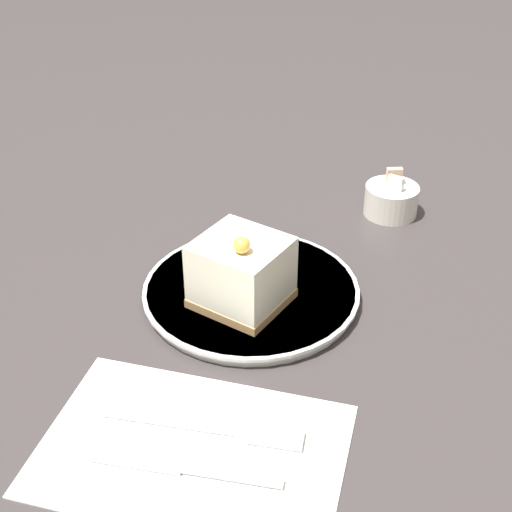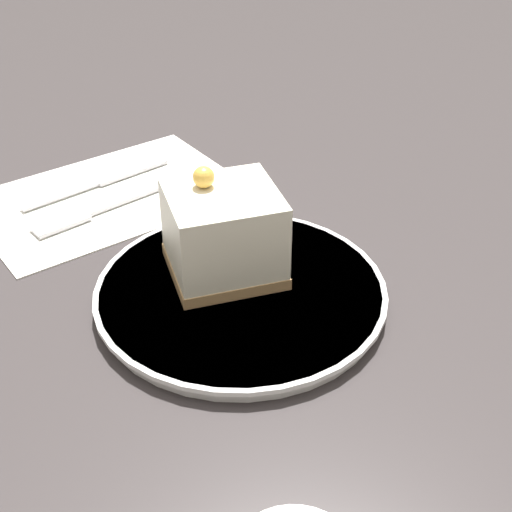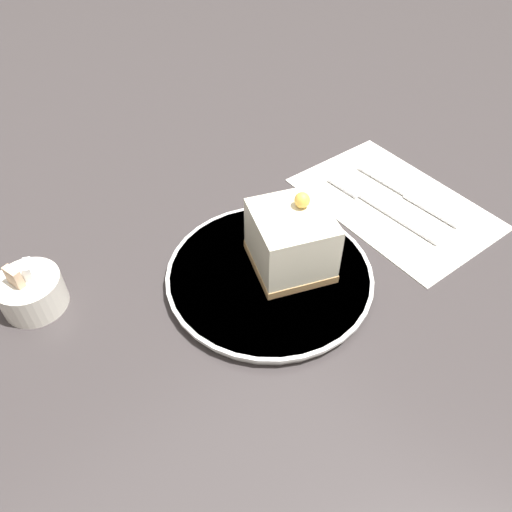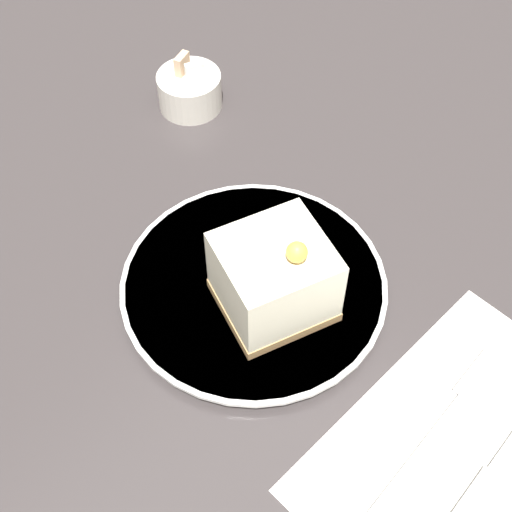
{
  "view_description": "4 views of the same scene",
  "coord_description": "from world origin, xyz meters",
  "px_view_note": "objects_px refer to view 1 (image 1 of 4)",
  "views": [
    {
      "loc": [
        0.58,
        0.13,
        0.47
      ],
      "look_at": [
        -0.05,
        -0.03,
        0.04
      ],
      "focal_mm": 50.0,
      "sensor_mm": 36.0,
      "label": 1
    },
    {
      "loc": [
        -0.41,
        0.24,
        0.36
      ],
      "look_at": [
        -0.04,
        -0.04,
        0.04
      ],
      "focal_mm": 50.0,
      "sensor_mm": 36.0,
      "label": 2
    },
    {
      "loc": [
        -0.28,
        -0.32,
        0.43
      ],
      "look_at": [
        -0.05,
        -0.03,
        0.05
      ],
      "focal_mm": 35.0,
      "sensor_mm": 36.0,
      "label": 3
    },
    {
      "loc": [
        0.22,
        -0.29,
        0.53
      ],
      "look_at": [
        -0.02,
        -0.04,
        0.07
      ],
      "focal_mm": 50.0,
      "sensor_mm": 36.0,
      "label": 4
    }
  ],
  "objects_px": {
    "plate": "(251,292)",
    "cake_slice": "(241,273)",
    "fork": "(220,428)",
    "knife": "(164,465)",
    "sugar_bowl": "(391,200)"
  },
  "relations": [
    {
      "from": "plate",
      "to": "cake_slice",
      "type": "height_order",
      "value": "cake_slice"
    },
    {
      "from": "fork",
      "to": "knife",
      "type": "relative_size",
      "value": 1.07
    },
    {
      "from": "plate",
      "to": "fork",
      "type": "height_order",
      "value": "plate"
    },
    {
      "from": "plate",
      "to": "fork",
      "type": "distance_m",
      "value": 0.2
    },
    {
      "from": "plate",
      "to": "cake_slice",
      "type": "relative_size",
      "value": 2.12
    },
    {
      "from": "fork",
      "to": "sugar_bowl",
      "type": "relative_size",
      "value": 2.59
    },
    {
      "from": "plate",
      "to": "sugar_bowl",
      "type": "distance_m",
      "value": 0.26
    },
    {
      "from": "plate",
      "to": "sugar_bowl",
      "type": "relative_size",
      "value": 3.4
    },
    {
      "from": "knife",
      "to": "sugar_bowl",
      "type": "distance_m",
      "value": 0.49
    },
    {
      "from": "cake_slice",
      "to": "fork",
      "type": "xyz_separation_m",
      "value": [
        0.17,
        0.03,
        -0.05
      ]
    },
    {
      "from": "plate",
      "to": "knife",
      "type": "distance_m",
      "value": 0.25
    },
    {
      "from": "sugar_bowl",
      "to": "plate",
      "type": "bearing_deg",
      "value": -30.31
    },
    {
      "from": "cake_slice",
      "to": "sugar_bowl",
      "type": "height_order",
      "value": "cake_slice"
    },
    {
      "from": "fork",
      "to": "sugar_bowl",
      "type": "height_order",
      "value": "sugar_bowl"
    },
    {
      "from": "knife",
      "to": "sugar_bowl",
      "type": "bearing_deg",
      "value": 160.37
    }
  ]
}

